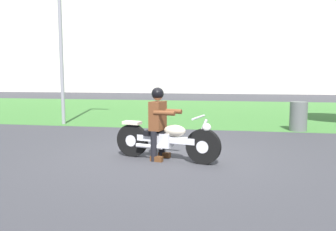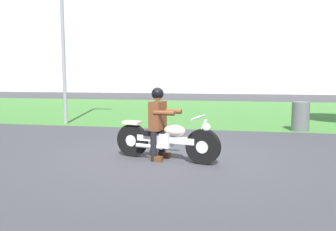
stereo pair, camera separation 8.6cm
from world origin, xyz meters
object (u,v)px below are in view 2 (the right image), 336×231
(motorcycle_lead, at_px, (166,140))
(trash_can, at_px, (300,117))
(rider_lead, at_px, (158,118))
(streetlight_pole, at_px, (65,3))

(motorcycle_lead, relative_size, trash_can, 2.46)
(rider_lead, bearing_deg, motorcycle_lead, -0.80)
(streetlight_pole, xyz_separation_m, trash_can, (7.46, -0.10, -3.56))
(trash_can, bearing_deg, motorcycle_lead, -127.46)
(motorcycle_lead, xyz_separation_m, streetlight_pole, (-4.25, 4.29, 3.59))
(rider_lead, height_order, trash_can, rider_lead)
(streetlight_pole, height_order, trash_can, streetlight_pole)
(rider_lead, bearing_deg, streetlight_pole, 147.65)
(motorcycle_lead, distance_m, trash_can, 5.27)
(rider_lead, xyz_separation_m, streetlight_pole, (-4.09, 4.25, 3.17))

